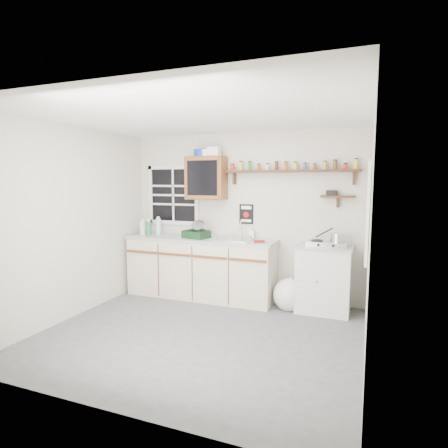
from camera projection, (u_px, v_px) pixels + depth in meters
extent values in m
cube|color=#4B4B4D|center=(200.00, 335.00, 4.38)|extent=(3.60, 3.20, 0.02)
cube|color=white|center=(198.00, 114.00, 4.09)|extent=(3.60, 3.20, 0.02)
cube|color=beige|center=(74.00, 222.00, 4.89)|extent=(0.02, 3.20, 2.50)
cube|color=beige|center=(370.00, 237.00, 3.59)|extent=(0.02, 3.20, 2.50)
cube|color=beige|center=(244.00, 216.00, 5.73)|extent=(3.60, 0.02, 2.50)
cube|color=beige|center=(107.00, 254.00, 2.74)|extent=(3.60, 0.02, 2.50)
cube|color=beige|center=(201.00, 269.00, 5.74)|extent=(2.27, 0.60, 0.88)
cube|color=#999BA0|center=(201.00, 239.00, 5.69)|extent=(2.31, 0.62, 0.04)
cube|color=brown|center=(142.00, 252.00, 5.73)|extent=(0.53, 0.02, 0.03)
cube|color=brown|center=(174.00, 254.00, 5.53)|extent=(0.53, 0.02, 0.03)
cube|color=brown|center=(210.00, 257.00, 5.32)|extent=(0.53, 0.02, 0.03)
cube|color=brown|center=(248.00, 260.00, 5.12)|extent=(0.53, 0.02, 0.03)
cube|color=beige|center=(324.00, 280.00, 5.11)|extent=(0.70, 0.55, 0.88)
cube|color=#999BA0|center=(325.00, 247.00, 5.05)|extent=(0.73, 0.57, 0.03)
cube|color=#BBBABF|center=(234.00, 240.00, 5.50)|extent=(0.52, 0.44, 0.03)
cylinder|color=#BBBABF|center=(240.00, 229.00, 5.61)|extent=(0.02, 0.02, 0.28)
cylinder|color=#BBBABF|center=(239.00, 221.00, 5.54)|extent=(0.02, 0.14, 0.02)
cube|color=brown|center=(206.00, 178.00, 5.71)|extent=(0.60, 0.30, 0.65)
cube|color=black|center=(202.00, 178.00, 5.56)|extent=(0.48, 0.02, 0.52)
cylinder|color=#172E99|center=(202.00, 153.00, 5.69)|extent=(0.24, 0.24, 0.11)
cube|color=white|center=(214.00, 152.00, 5.62)|extent=(0.18, 0.15, 0.14)
cylinder|color=white|center=(205.00, 153.00, 5.62)|extent=(0.12, 0.12, 0.10)
cube|color=black|center=(290.00, 171.00, 5.30)|extent=(1.91, 0.18, 0.04)
cube|color=black|center=(234.00, 178.00, 5.65)|extent=(0.03, 0.10, 0.18)
cube|color=black|center=(354.00, 178.00, 5.04)|extent=(0.03, 0.10, 0.18)
cylinder|color=red|center=(232.00, 168.00, 5.60)|extent=(0.06, 0.06, 0.08)
cylinder|color=black|center=(232.00, 164.00, 5.60)|extent=(0.05, 0.05, 0.02)
cylinder|color=gold|center=(241.00, 166.00, 5.55)|extent=(0.05, 0.05, 0.12)
cylinder|color=black|center=(241.00, 162.00, 5.55)|extent=(0.05, 0.05, 0.02)
cylinder|color=#267226|center=(249.00, 166.00, 5.50)|extent=(0.05, 0.05, 0.12)
cylinder|color=black|center=(250.00, 162.00, 5.50)|extent=(0.04, 0.04, 0.02)
cylinder|color=#99591E|center=(258.00, 167.00, 5.46)|extent=(0.05, 0.05, 0.08)
cylinder|color=black|center=(258.00, 164.00, 5.45)|extent=(0.04, 0.04, 0.02)
cylinder|color=silver|center=(267.00, 167.00, 5.41)|extent=(0.05, 0.05, 0.08)
cylinder|color=black|center=(267.00, 164.00, 5.40)|extent=(0.04, 0.04, 0.02)
cylinder|color=#4C2614|center=(276.00, 166.00, 5.36)|extent=(0.05, 0.05, 0.11)
cylinder|color=black|center=(276.00, 162.00, 5.35)|extent=(0.05, 0.05, 0.02)
cylinder|color=#B24C19|center=(286.00, 166.00, 5.31)|extent=(0.05, 0.05, 0.11)
cylinder|color=black|center=(286.00, 162.00, 5.31)|extent=(0.05, 0.05, 0.02)
cylinder|color=gold|center=(295.00, 166.00, 5.26)|extent=(0.06, 0.06, 0.10)
cylinder|color=black|center=(295.00, 162.00, 5.26)|extent=(0.05, 0.05, 0.02)
cylinder|color=#334C8C|center=(305.00, 167.00, 5.22)|extent=(0.05, 0.05, 0.08)
cylinder|color=black|center=(305.00, 163.00, 5.21)|extent=(0.05, 0.05, 0.02)
cylinder|color=maroon|center=(315.00, 167.00, 5.17)|extent=(0.05, 0.05, 0.07)
cylinder|color=black|center=(315.00, 164.00, 5.16)|extent=(0.04, 0.04, 0.02)
cylinder|color=#BF8C3F|center=(325.00, 166.00, 5.12)|extent=(0.06, 0.06, 0.10)
cylinder|color=black|center=(325.00, 161.00, 5.11)|extent=(0.05, 0.05, 0.02)
cylinder|color=brown|center=(335.00, 165.00, 5.07)|extent=(0.06, 0.06, 0.12)
cylinder|color=black|center=(335.00, 160.00, 5.06)|extent=(0.05, 0.05, 0.02)
cylinder|color=red|center=(345.00, 167.00, 5.02)|extent=(0.05, 0.05, 0.07)
cylinder|color=black|center=(345.00, 163.00, 5.02)|extent=(0.05, 0.05, 0.02)
cylinder|color=gold|center=(356.00, 164.00, 4.97)|extent=(0.06, 0.06, 0.13)
cylinder|color=black|center=(356.00, 159.00, 4.96)|extent=(0.05, 0.05, 0.02)
cube|color=black|center=(338.00, 197.00, 5.11)|extent=(0.45, 0.15, 0.03)
cube|color=black|center=(338.00, 202.00, 5.16)|extent=(0.03, 0.08, 0.14)
cube|color=black|center=(332.00, 193.00, 5.13)|extent=(0.14, 0.10, 0.07)
cube|color=black|center=(246.00, 214.00, 5.68)|extent=(0.22, 0.01, 0.30)
cube|color=white|center=(246.00, 208.00, 5.67)|extent=(0.16, 0.00, 0.05)
cylinder|color=#A50C0C|center=(246.00, 215.00, 5.68)|extent=(0.09, 0.01, 0.09)
cube|color=white|center=(246.00, 221.00, 5.69)|extent=(0.16, 0.00, 0.04)
cube|color=black|center=(173.00, 195.00, 6.10)|extent=(0.85, 0.02, 0.90)
cube|color=silver|center=(173.00, 195.00, 6.10)|extent=(0.93, 0.03, 0.98)
cube|color=black|center=(369.00, 212.00, 4.08)|extent=(0.02, 0.70, 1.00)
cube|color=silver|center=(369.00, 212.00, 4.08)|extent=(0.03, 0.78, 1.08)
cylinder|color=silver|center=(143.00, 228.00, 5.98)|extent=(0.09, 0.09, 0.22)
cylinder|color=white|center=(142.00, 220.00, 5.97)|extent=(0.05, 0.05, 0.03)
cylinder|color=#267239|center=(149.00, 228.00, 5.96)|extent=(0.09, 0.09, 0.22)
cylinder|color=white|center=(148.00, 220.00, 5.95)|extent=(0.05, 0.05, 0.03)
cylinder|color=silver|center=(158.00, 227.00, 6.00)|extent=(0.08, 0.08, 0.26)
cylinder|color=white|center=(158.00, 218.00, 5.99)|extent=(0.04, 0.04, 0.03)
cube|color=black|center=(196.00, 234.00, 5.67)|extent=(0.42, 0.35, 0.11)
cylinder|color=#BBBABF|center=(199.00, 227.00, 5.64)|extent=(0.23, 0.25, 0.22)
imported|color=white|center=(251.00, 233.00, 5.62)|extent=(0.11, 0.11, 0.18)
cube|color=maroon|center=(259.00, 241.00, 5.29)|extent=(0.19, 0.18, 0.02)
cube|color=#BBBABF|center=(327.00, 244.00, 5.02)|extent=(0.53, 0.29, 0.07)
cylinder|color=black|center=(317.00, 240.00, 5.06)|extent=(0.16, 0.16, 0.01)
cylinder|color=black|center=(337.00, 242.00, 4.97)|extent=(0.16, 0.16, 0.01)
cylinder|color=#BBBABF|center=(337.00, 238.00, 4.96)|extent=(0.18, 0.18, 0.11)
cylinder|color=black|center=(324.00, 233.00, 5.11)|extent=(0.26, 0.28, 0.18)
ellipsoid|color=silver|center=(289.00, 295.00, 5.19)|extent=(0.43, 0.39, 0.45)
cone|color=silver|center=(291.00, 281.00, 5.16)|extent=(0.12, 0.12, 0.12)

